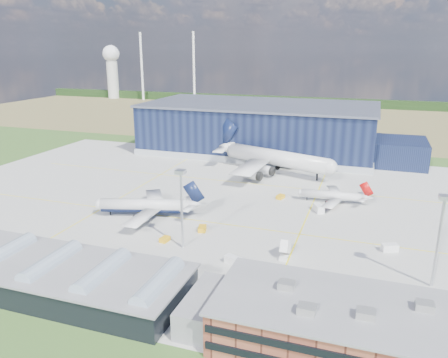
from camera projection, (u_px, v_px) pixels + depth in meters
ground at (192, 208)px, 154.92m from camera, size 600.00×600.00×0.00m
apron at (202, 199)px, 163.96m from camera, size 220.00×160.00×0.08m
farmland at (298, 118)px, 354.06m from camera, size 600.00×220.00×0.01m
treeline at (312, 102)px, 425.31m from camera, size 600.00×8.00×8.00m
horizon_dressing at (135, 67)px, 470.98m from camera, size 440.20×18.00×70.00m
hangar at (264, 130)px, 236.49m from camera, size 145.00×62.00×26.10m
ops_building at (336, 325)px, 82.10m from camera, size 46.00×23.00×10.90m
glass_concourse at (65, 276)px, 101.54m from camera, size 78.00×23.00×8.60m
light_mast_center at (181, 196)px, 120.18m from camera, size 2.60×2.60×23.00m
light_mast_east at (441, 227)px, 99.96m from camera, size 2.60×2.60×23.00m
airliner_navy at (144, 199)px, 145.97m from camera, size 46.86×46.29×12.43m
airliner_red at (331, 191)px, 159.21m from camera, size 28.49×27.91×8.99m
airliner_widebody at (277, 150)px, 195.91m from camera, size 83.01×82.15×21.33m
gse_tug_a at (202, 229)px, 135.56m from camera, size 3.23×4.29×1.59m
gse_tug_b at (165, 239)px, 128.24m from camera, size 2.53×3.43×1.37m
gse_van_a at (234, 261)px, 114.68m from camera, size 5.45×3.88×2.18m
gse_van_b at (319, 208)px, 151.55m from camera, size 4.64×5.92×2.47m
gse_tug_c at (280, 197)px, 164.44m from camera, size 3.08×3.96×1.53m
gse_van_c at (390, 248)px, 122.11m from camera, size 4.96×3.78×2.15m
airstair at (285, 250)px, 119.14m from camera, size 2.28×5.37×3.40m
car_a at (187, 282)px, 105.33m from camera, size 3.44×2.45×1.09m
car_b at (135, 261)px, 115.70m from camera, size 3.59×1.84×1.13m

